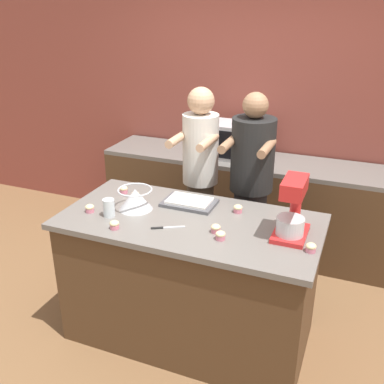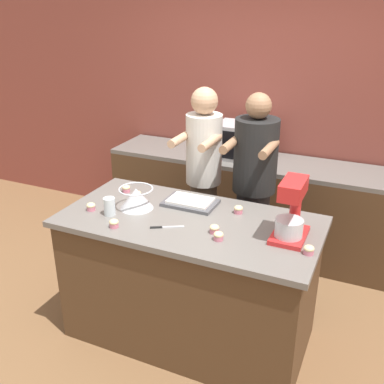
{
  "view_description": "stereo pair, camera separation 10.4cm",
  "coord_description": "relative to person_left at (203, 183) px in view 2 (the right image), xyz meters",
  "views": [
    {
      "loc": [
        1.02,
        -2.48,
        2.31
      ],
      "look_at": [
        0.0,
        0.04,
        1.14
      ],
      "focal_mm": 42.0,
      "sensor_mm": 36.0,
      "label": 1
    },
    {
      "loc": [
        1.12,
        -2.44,
        2.31
      ],
      "look_at": [
        0.0,
        0.04,
        1.14
      ],
      "focal_mm": 42.0,
      "sensor_mm": 36.0,
      "label": 2
    }
  ],
  "objects": [
    {
      "name": "ground_plane",
      "position": [
        0.2,
        -0.72,
        -0.92
      ],
      "size": [
        16.0,
        16.0,
        0.0
      ],
      "primitive_type": "plane",
      "color": "brown"
    },
    {
      "name": "back_wall",
      "position": [
        0.2,
        1.08,
        0.43
      ],
      "size": [
        10.0,
        0.06,
        2.7
      ],
      "color": "brown",
      "rests_on": "ground_plane"
    },
    {
      "name": "island_counter",
      "position": [
        0.2,
        -0.72,
        -0.43
      ],
      "size": [
        1.74,
        0.87,
        0.96
      ],
      "color": "#4C331E",
      "rests_on": "ground_plane"
    },
    {
      "name": "back_counter",
      "position": [
        0.2,
        0.73,
        -0.45
      ],
      "size": [
        2.8,
        0.6,
        0.92
      ],
      "color": "#4C331E",
      "rests_on": "ground_plane"
    },
    {
      "name": "person_left",
      "position": [
        0.0,
        0.0,
        0.0
      ],
      "size": [
        0.31,
        0.48,
        1.7
      ],
      "color": "brown",
      "rests_on": "ground_plane"
    },
    {
      "name": "person_right",
      "position": [
        0.43,
        0.0,
        -0.03
      ],
      "size": [
        0.35,
        0.51,
        1.69
      ],
      "color": "#232328",
      "rests_on": "ground_plane"
    },
    {
      "name": "stand_mixer",
      "position": [
        0.87,
        -0.7,
        0.21
      ],
      "size": [
        0.2,
        0.3,
        0.38
      ],
      "color": "red",
      "rests_on": "island_counter"
    },
    {
      "name": "mixing_bowl",
      "position": [
        -0.21,
        -0.71,
        0.12
      ],
      "size": [
        0.24,
        0.24,
        0.15
      ],
      "color": "#BCBCC1",
      "rests_on": "island_counter"
    },
    {
      "name": "baking_tray",
      "position": [
        0.11,
        -0.51,
        0.06
      ],
      "size": [
        0.37,
        0.24,
        0.04
      ],
      "color": "#4C4C51",
      "rests_on": "island_counter"
    },
    {
      "name": "microwave_oven",
      "position": [
        0.11,
        0.73,
        0.17
      ],
      "size": [
        0.52,
        0.35,
        0.33
      ],
      "color": "#B7B7BC",
      "rests_on": "back_counter"
    },
    {
      "name": "drinking_glass",
      "position": [
        -0.32,
        -0.88,
        0.1
      ],
      "size": [
        0.08,
        0.08,
        0.12
      ],
      "color": "silver",
      "rests_on": "island_counter"
    },
    {
      "name": "knife",
      "position": [
        0.11,
        -0.9,
        0.04
      ],
      "size": [
        0.2,
        0.12,
        0.01
      ],
      "color": "#BCBCC1",
      "rests_on": "island_counter"
    },
    {
      "name": "cupcake_0",
      "position": [
        0.47,
        -0.5,
        0.07
      ],
      "size": [
        0.06,
        0.06,
        0.06
      ],
      "color": "#D17084",
      "rests_on": "island_counter"
    },
    {
      "name": "cupcake_1",
      "position": [
        -0.43,
        -0.5,
        0.07
      ],
      "size": [
        0.06,
        0.06,
        0.06
      ],
      "color": "#D17084",
      "rests_on": "island_counter"
    },
    {
      "name": "cupcake_2",
      "position": [
        -0.48,
        -0.88,
        0.07
      ],
      "size": [
        0.06,
        0.06,
        0.06
      ],
      "color": "#D17084",
      "rests_on": "island_counter"
    },
    {
      "name": "cupcake_3",
      "position": [
        -0.3,
        -0.56,
        0.07
      ],
      "size": [
        0.06,
        0.06,
        0.06
      ],
      "color": "#D17084",
      "rests_on": "island_counter"
    },
    {
      "name": "cupcake_4",
      "position": [
        1.02,
        -0.85,
        0.07
      ],
      "size": [
        0.06,
        0.06,
        0.06
      ],
      "color": "#D17084",
      "rests_on": "island_counter"
    },
    {
      "name": "cupcake_5",
      "position": [
        -0.19,
        -1.03,
        0.07
      ],
      "size": [
        0.06,
        0.06,
        0.06
      ],
      "color": "#D17084",
      "rests_on": "island_counter"
    },
    {
      "name": "cupcake_6",
      "position": [
        0.43,
        -0.83,
        0.07
      ],
      "size": [
        0.06,
        0.06,
        0.06
      ],
      "color": "#D17084",
      "rests_on": "island_counter"
    },
    {
      "name": "cupcake_7",
      "position": [
        0.48,
        -0.91,
        0.07
      ],
      "size": [
        0.06,
        0.06,
        0.06
      ],
      "color": "#D17084",
      "rests_on": "island_counter"
    }
  ]
}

